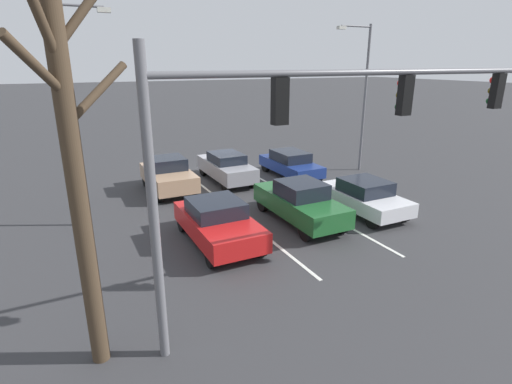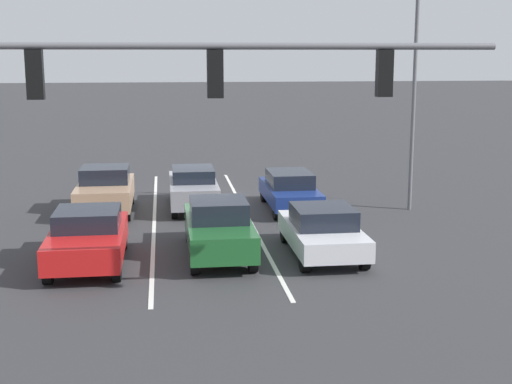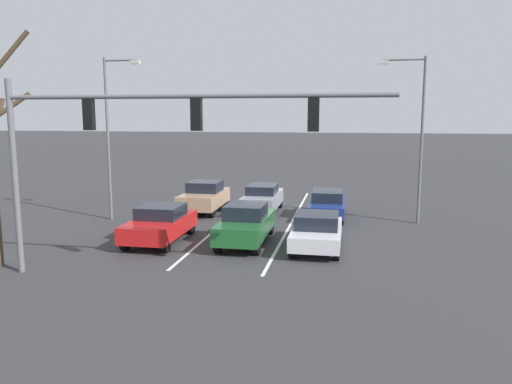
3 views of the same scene
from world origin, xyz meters
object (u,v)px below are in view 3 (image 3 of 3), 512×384
car_red_rightlane_front (160,223)px  car_darkgreen_midlane_front (246,224)px  street_lamp_right_shoulder (111,128)px  street_lamp_left_shoulder (417,128)px  car_tan_rightlane_second (204,197)px  car_navy_leftlane_second (328,204)px  car_gray_midlane_second (263,198)px  traffic_signal_gantry (130,132)px  car_silver_leftlane_front (317,231)px

car_red_rightlane_front → car_darkgreen_midlane_front: bearing=-173.9°
car_red_rightlane_front → street_lamp_right_shoulder: 6.62m
street_lamp_right_shoulder → street_lamp_left_shoulder: street_lamp_right_shoulder is taller
car_red_rightlane_front → car_tan_rightlane_second: (0.03, -6.54, 0.06)m
car_darkgreen_midlane_front → car_navy_leftlane_second: car_darkgreen_midlane_front is taller
car_red_rightlane_front → street_lamp_right_shoulder: bearing=-44.1°
car_tan_rightlane_second → street_lamp_left_shoulder: 11.45m
car_gray_midlane_second → street_lamp_left_shoulder: size_ratio=0.56×
car_red_rightlane_front → car_navy_leftlane_second: (-6.62, -6.14, -0.03)m
car_red_rightlane_front → street_lamp_left_shoulder: street_lamp_left_shoulder is taller
car_tan_rightlane_second → traffic_signal_gantry: (-1.03, 11.25, 3.88)m
car_gray_midlane_second → traffic_signal_gantry: 12.37m
car_gray_midlane_second → car_navy_leftlane_second: (-3.49, 0.68, -0.06)m
car_tan_rightlane_second → street_lamp_left_shoulder: bearing=175.0°
traffic_signal_gantry → street_lamp_left_shoulder: size_ratio=1.53×
car_tan_rightlane_second → street_lamp_right_shoulder: size_ratio=0.51×
car_tan_rightlane_second → street_lamp_right_shoulder: bearing=35.7°
car_darkgreen_midlane_front → car_navy_leftlane_second: size_ratio=1.07×
car_silver_leftlane_front → car_tan_rightlane_second: (6.50, -6.46, 0.11)m
car_navy_leftlane_second → traffic_signal_gantry: bearing=62.6°
car_darkgreen_midlane_front → street_lamp_left_shoulder: 9.65m
car_red_rightlane_front → car_gray_midlane_second: car_gray_midlane_second is taller
car_darkgreen_midlane_front → car_tan_rightlane_second: (3.59, -6.16, 0.01)m
car_navy_leftlane_second → car_tan_rightlane_second: bearing=-3.4°
street_lamp_right_shoulder → car_red_rightlane_front: bearing=135.9°
car_red_rightlane_front → car_gray_midlane_second: 7.51m
traffic_signal_gantry → street_lamp_left_shoulder: 14.19m
car_silver_leftlane_front → street_lamp_left_shoulder: 7.99m
car_red_rightlane_front → car_tan_rightlane_second: size_ratio=1.05×
car_silver_leftlane_front → street_lamp_right_shoulder: street_lamp_right_shoulder is taller
car_silver_leftlane_front → car_tan_rightlane_second: car_tan_rightlane_second is taller
car_silver_leftlane_front → car_navy_leftlane_second: bearing=-91.4°
car_gray_midlane_second → street_lamp_right_shoulder: size_ratio=0.56×
street_lamp_right_shoulder → street_lamp_left_shoulder: 14.75m
car_darkgreen_midlane_front → car_navy_leftlane_second: 6.52m
car_darkgreen_midlane_front → street_lamp_right_shoulder: 9.01m
traffic_signal_gantry → street_lamp_right_shoulder: 9.79m
car_silver_leftlane_front → car_tan_rightlane_second: bearing=-44.8°
street_lamp_right_shoulder → street_lamp_left_shoulder: bearing=-172.9°
car_darkgreen_midlane_front → street_lamp_left_shoulder: bearing=-144.0°
car_gray_midlane_second → traffic_signal_gantry: traffic_signal_gantry is taller
car_silver_leftlane_front → car_gray_midlane_second: 7.54m
car_red_rightlane_front → car_navy_leftlane_second: 9.03m
street_lamp_left_shoulder → car_darkgreen_midlane_front: bearing=36.0°
traffic_signal_gantry → car_gray_midlane_second: bearing=-100.4°
car_gray_midlane_second → car_navy_leftlane_second: 3.56m
street_lamp_left_shoulder → car_gray_midlane_second: bearing=-9.2°
car_silver_leftlane_front → street_lamp_left_shoulder: size_ratio=0.52×
car_navy_leftlane_second → traffic_signal_gantry: size_ratio=0.35×
car_red_rightlane_front → car_tan_rightlane_second: 6.54m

